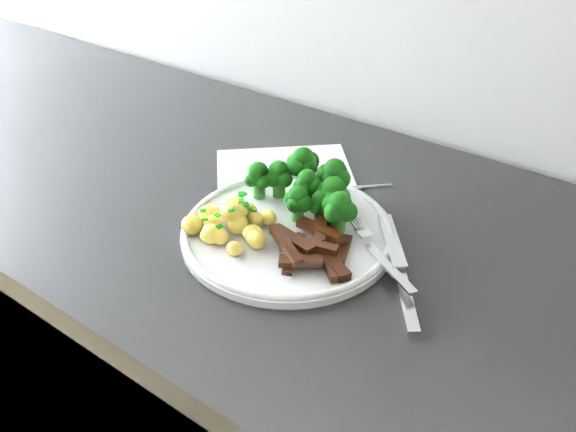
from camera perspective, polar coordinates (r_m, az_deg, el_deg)
recipe_paper at (r=0.81m, az=0.12°, el=2.11°), size 0.33×0.34×0.00m
plate at (r=0.73m, az=0.00°, el=-1.44°), size 0.27×0.27×0.02m
broccoli at (r=0.75m, az=2.29°, el=3.02°), size 0.17×0.10×0.07m
potatoes at (r=0.73m, az=-5.65°, el=-0.34°), size 0.11×0.09×0.04m
beef_strips at (r=0.69m, az=2.51°, el=-3.05°), size 0.12×0.11×0.03m
fork at (r=0.69m, az=8.98°, el=-3.80°), size 0.14×0.10×0.01m
knife at (r=0.67m, az=11.01°, el=-6.28°), size 0.13×0.17×0.02m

